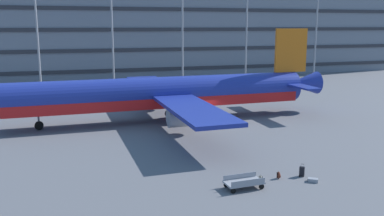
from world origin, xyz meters
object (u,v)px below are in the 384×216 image
at_px(suitcase_scuffed, 302,171).
at_px(baggage_cart, 244,182).
at_px(suitcase_silver, 313,180).
at_px(backpack_large, 260,179).
at_px(airliner, 164,94).
at_px(backpack_orange, 279,175).

distance_m(suitcase_scuffed, baggage_cart, 5.02).
bearing_deg(suitcase_silver, backpack_large, 164.62).
xyz_separation_m(backpack_large, baggage_cart, (-1.54, -0.65, 0.18)).
relative_size(suitcase_scuffed, baggage_cart, 0.28).
bearing_deg(suitcase_scuffed, baggage_cart, -170.52).
height_order(suitcase_scuffed, baggage_cart, suitcase_scuffed).
xyz_separation_m(airliner, backpack_large, (2.07, -20.53, -2.88)).
bearing_deg(backpack_large, baggage_cart, -157.17).
bearing_deg(backpack_large, airliner, 95.74).
bearing_deg(suitcase_silver, airliner, 104.73).
xyz_separation_m(suitcase_silver, backpack_large, (-3.59, 0.99, 0.12)).
height_order(airliner, baggage_cart, airliner).
bearing_deg(baggage_cart, backpack_orange, 16.31).
relative_size(backpack_orange, baggage_cart, 0.17).
xyz_separation_m(suitcase_scuffed, suitcase_silver, (0.17, -1.17, -0.26)).
height_order(airliner, suitcase_scuffed, airliner).
height_order(backpack_orange, baggage_cart, baggage_cart).
bearing_deg(airliner, suitcase_silver, -75.27).
bearing_deg(suitcase_scuffed, backpack_orange, 177.29).
height_order(backpack_orange, backpack_large, backpack_orange).
height_order(airliner, suitcase_silver, airliner).
relative_size(suitcase_silver, backpack_large, 1.46).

